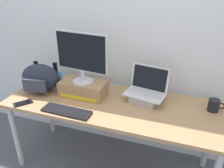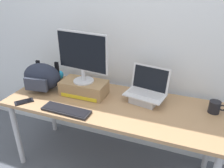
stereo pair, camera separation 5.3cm
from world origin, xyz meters
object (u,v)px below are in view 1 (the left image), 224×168
at_px(desktop_monitor, 81,56).
at_px(plush_toy, 57,75).
at_px(messenger_backpack, 41,78).
at_px(cell_phone, 23,103).
at_px(external_keyboard, 66,111).
at_px(coffee_mug, 214,105).
at_px(toner_box_yellow, 83,88).
at_px(open_laptop, 145,94).

distance_m(desktop_monitor, plush_toy, 0.56).
height_order(messenger_backpack, cell_phone, messenger_backpack).
relative_size(desktop_monitor, external_keyboard, 1.20).
xyz_separation_m(desktop_monitor, coffee_mug, (1.11, 0.09, -0.32)).
height_order(coffee_mug, cell_phone, coffee_mug).
height_order(toner_box_yellow, open_laptop, open_laptop).
distance_m(desktop_monitor, cell_phone, 0.65).
bearing_deg(desktop_monitor, cell_phone, -135.92).
bearing_deg(plush_toy, messenger_backpack, -92.25).
height_order(desktop_monitor, coffee_mug, desktop_monitor).
relative_size(messenger_backpack, coffee_mug, 2.97).
relative_size(desktop_monitor, messenger_backpack, 1.28).
bearing_deg(coffee_mug, open_laptop, -178.62).
xyz_separation_m(toner_box_yellow, desktop_monitor, (-0.00, -0.00, 0.31)).
relative_size(external_keyboard, plush_toy, 4.58).
xyz_separation_m(open_laptop, plush_toy, (-0.96, 0.13, -0.02)).
height_order(open_laptop, messenger_backpack, open_laptop).
height_order(external_keyboard, cell_phone, external_keyboard).
bearing_deg(open_laptop, toner_box_yellow, -161.60).
bearing_deg(messenger_backpack, external_keyboard, -40.50).
distance_m(desktop_monitor, coffee_mug, 1.16).
relative_size(desktop_monitor, open_laptop, 1.33).
xyz_separation_m(toner_box_yellow, messenger_backpack, (-0.41, -0.05, 0.07)).
bearing_deg(toner_box_yellow, messenger_backpack, -173.03).
distance_m(messenger_backpack, cell_phone, 0.30).
distance_m(open_laptop, messenger_backpack, 0.98).
height_order(external_keyboard, messenger_backpack, messenger_backpack).
height_order(toner_box_yellow, coffee_mug, toner_box_yellow).
distance_m(open_laptop, external_keyboard, 0.69).
height_order(desktop_monitor, open_laptop, desktop_monitor).
height_order(desktop_monitor, plush_toy, desktop_monitor).
xyz_separation_m(external_keyboard, cell_phone, (-0.42, -0.00, -0.01)).
xyz_separation_m(coffee_mug, plush_toy, (-1.52, 0.12, -0.01)).
bearing_deg(toner_box_yellow, cell_phone, -143.02).
height_order(desktop_monitor, cell_phone, desktop_monitor).
bearing_deg(external_keyboard, messenger_backpack, 148.65).
bearing_deg(coffee_mug, external_keyboard, -159.95).
bearing_deg(toner_box_yellow, desktop_monitor, -99.88).
relative_size(open_laptop, plush_toy, 4.14).
relative_size(toner_box_yellow, cell_phone, 2.51).
bearing_deg(open_laptop, external_keyboard, -134.49).
distance_m(toner_box_yellow, plush_toy, 0.46).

